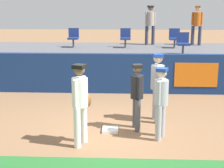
% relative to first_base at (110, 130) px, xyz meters
% --- Properties ---
extents(ground_plane, '(60.00, 60.00, 0.00)m').
position_rel_first_base_xyz_m(ground_plane, '(0.22, -0.03, -0.04)').
color(ground_plane, '#846042').
extents(first_base, '(0.40, 0.40, 0.08)m').
position_rel_first_base_xyz_m(first_base, '(0.00, 0.00, 0.00)').
color(first_base, white).
rests_on(first_base, ground_plane).
extents(player_fielder_home, '(0.49, 0.54, 1.89)m').
position_rel_first_base_xyz_m(player_fielder_home, '(-0.63, -0.84, 1.05)').
color(player_fielder_home, white).
rests_on(player_fielder_home, ground_plane).
extents(player_runner_visitor, '(0.43, 0.46, 1.74)m').
position_rel_first_base_xyz_m(player_runner_visitor, '(1.22, -0.40, 0.97)').
color(player_runner_visitor, '#9EA3AD').
rests_on(player_runner_visitor, ground_plane).
extents(player_coach_visitor, '(0.40, 0.52, 1.88)m').
position_rel_first_base_xyz_m(player_coach_visitor, '(1.23, 0.83, 1.05)').
color(player_coach_visitor, '#9EA3AD').
rests_on(player_coach_visitor, ground_plane).
extents(player_umpire, '(0.38, 0.47, 1.71)m').
position_rel_first_base_xyz_m(player_umpire, '(0.67, 0.17, 0.95)').
color(player_umpire, '#4C4C51').
rests_on(player_umpire, ground_plane).
extents(field_wall, '(18.00, 0.26, 1.42)m').
position_rel_first_base_xyz_m(field_wall, '(0.24, 3.75, 0.67)').
color(field_wall, navy).
rests_on(field_wall, ground_plane).
extents(bleacher_platform, '(18.00, 4.80, 1.19)m').
position_rel_first_base_xyz_m(bleacher_platform, '(0.22, 6.33, 0.56)').
color(bleacher_platform, '#59595E').
rests_on(bleacher_platform, ground_plane).
extents(seat_back_center, '(0.45, 0.44, 0.84)m').
position_rel_first_base_xyz_m(seat_back_center, '(0.32, 7.00, 1.62)').
color(seat_back_center, '#4C4C51').
rests_on(seat_back_center, bleacher_platform).
extents(seat_back_left, '(0.46, 0.44, 0.84)m').
position_rel_first_base_xyz_m(seat_back_left, '(-1.98, 7.00, 1.62)').
color(seat_back_left, '#4C4C51').
rests_on(seat_back_left, bleacher_platform).
extents(seat_front_right, '(0.48, 0.44, 0.84)m').
position_rel_first_base_xyz_m(seat_front_right, '(2.56, 5.20, 1.63)').
color(seat_front_right, '#4C4C51').
rests_on(seat_front_right, bleacher_platform).
extents(seat_back_right, '(0.46, 0.44, 0.84)m').
position_rel_first_base_xyz_m(seat_back_right, '(2.47, 7.00, 1.62)').
color(seat_back_right, '#4C4C51').
rests_on(seat_back_right, bleacher_platform).
extents(spectator_hooded, '(0.50, 0.40, 1.79)m').
position_rel_first_base_xyz_m(spectator_hooded, '(3.59, 7.93, 2.19)').
color(spectator_hooded, '#33384C').
rests_on(spectator_hooded, bleacher_platform).
extents(spectator_capped, '(0.48, 0.43, 1.80)m').
position_rel_first_base_xyz_m(spectator_capped, '(1.46, 8.00, 2.19)').
color(spectator_capped, '#33384C').
rests_on(spectator_capped, bleacher_platform).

